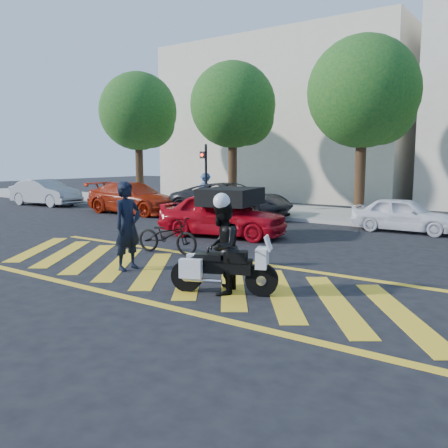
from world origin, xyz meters
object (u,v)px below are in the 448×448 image
Objects in this scene: parked_mid_right at (404,215)px; red_convertible at (223,215)px; parked_far_left at (45,192)px; officer_bike at (128,226)px; police_motorcycle at (222,268)px; bicycle at (167,235)px; officer_moto at (222,248)px; parked_mid_left at (232,200)px; parked_left at (134,198)px.

red_convertible is at bearing 133.19° from parked_mid_right.
parked_far_left is at bearing 93.65° from parked_mid_right.
parked_far_left is 18.63m from parked_mid_right.
officer_bike reaches higher than police_motorcycle.
officer_moto is at bearing -131.98° from bicycle.
police_motorcycle is at bearing 174.97° from parked_mid_right.
bicycle is at bearing 15.92° from officer_bike.
parked_mid_left is (-6.47, 9.87, -0.13)m from officer_moto.
officer_moto is at bearing -152.25° from parked_mid_left.
parked_mid_left is (11.34, 1.40, 0.04)m from parked_far_left.
red_convertible reaches higher than parked_far_left.
red_convertible reaches higher than bicycle.
officer_moto is at bearing 119.92° from police_motorcycle.
red_convertible is 6.38m from parked_mid_right.
officer_bike is at bearing 158.34° from parked_mid_right.
red_convertible is at bearing -0.55° from bicycle.
parked_mid_right is (4.18, 7.58, 0.12)m from bicycle.
police_motorcycle is 0.36× the size of parked_mid_left.
parked_far_left is 1.22× the size of parked_mid_right.
parked_mid_right is at bearing 63.29° from police_motorcycle.
parked_left is (-11.01, 8.47, -0.15)m from officer_moto.
parked_mid_left reaches higher than parked_mid_right.
parked_left is (6.80, 0.00, 0.01)m from parked_far_left.
parked_left is (-7.18, 3.02, 0.00)m from red_convertible.
parked_left is 1.41× the size of parked_mid_right.
parked_far_left reaches higher than police_motorcycle.
red_convertible is 5.15m from parked_mid_left.
officer_bike reaches higher than parked_mid_right.
officer_moto is 11.80m from parked_mid_left.
bicycle is 0.37× the size of parked_left.
officer_moto reaches higher than parked_mid_right.
parked_mid_left is (-2.64, 4.42, 0.03)m from red_convertible.
police_motorcycle is 0.38m from officer_moto.
officer_moto is at bearing -155.91° from red_convertible.
red_convertible is at bearing 102.76° from police_motorcycle.
parked_mid_right is (3.65, 9.51, -0.41)m from officer_bike.
bicycle is 4.13m from police_motorcycle.
bicycle is 0.52× the size of parked_mid_right.
parked_mid_left is at bearing 100.90° from police_motorcycle.
parked_left reaches higher than red_convertible.
red_convertible is at bearing 11.06° from officer_bike.
parked_mid_right is at bearing -83.40° from parked_left.
officer_bike reaches higher than parked_mid_left.
officer_bike is 0.48× the size of red_convertible.
parked_left is at bearing -149.94° from officer_moto.
officer_bike is 5.19m from red_convertible.
police_motorcycle is 13.91m from parked_left.
parked_far_left is at bearing 58.68° from bicycle.
parked_far_left is at bearing 66.86° from red_convertible.
parked_mid_right is at bearing -95.46° from parked_mid_left.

